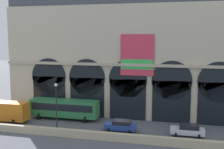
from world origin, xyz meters
TOP-DOWN VIEW (x-y plane):
  - ground_plane at (0.00, 0.00)m, footprint 200.00×200.00m
  - quay_parapet_wall at (0.00, -4.71)m, footprint 90.00×0.70m
  - station_building at (0.04, 7.13)m, footprint 41.52×4.69m
  - box_truck_west at (-18.03, -0.77)m, footprint 7.50×2.91m
  - bus_midwest at (-9.78, 2.81)m, footprint 11.00×3.25m
  - car_center at (0.14, -0.81)m, footprint 4.40×2.22m
  - car_mideast at (9.12, -0.57)m, footprint 4.40×2.22m
  - street_lamp_quayside at (-8.00, -3.91)m, footprint 0.44×0.44m

SIDE VIEW (x-z plane):
  - ground_plane at x=0.00m, z-range 0.00..0.00m
  - quay_parapet_wall at x=0.00m, z-range 0.00..1.02m
  - car_center at x=0.14m, z-range 0.03..1.58m
  - car_mideast at x=9.12m, z-range 0.03..1.58m
  - box_truck_west at x=-18.03m, z-range 0.14..3.26m
  - bus_midwest at x=-9.78m, z-range 0.23..3.33m
  - street_lamp_quayside at x=-8.00m, z-range 0.96..7.86m
  - station_building at x=0.04m, z-range -0.32..21.16m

